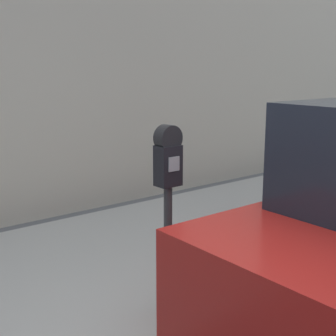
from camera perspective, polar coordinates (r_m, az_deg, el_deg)
name	(u,v)px	position (r m, az deg, el deg)	size (l,w,h in m)	color
sidewalk	(93,272)	(4.46, -9.16, -12.37)	(24.00, 2.80, 0.13)	#ADAAA3
parking_meter	(168,182)	(3.31, 0.00, -1.76)	(0.19, 0.13, 1.39)	#2D2D30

